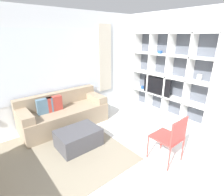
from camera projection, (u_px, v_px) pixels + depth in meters
wall_back at (50, 68)px, 4.18m from camera, size 6.52×0.11×2.70m
wall_right at (174, 65)px, 4.61m from camera, size 0.07×4.43×2.70m
area_rug at (42, 162)px, 3.08m from camera, size 2.89×2.21×0.01m
shelving_unit at (169, 77)px, 4.61m from camera, size 0.34×2.27×2.18m
couch_main at (64, 114)px, 4.23m from camera, size 2.02×0.82×0.80m
ottoman at (78, 138)px, 3.46m from camera, size 0.81×0.59×0.37m
folding_chair at (171, 136)px, 2.93m from camera, size 0.44×0.46×0.86m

